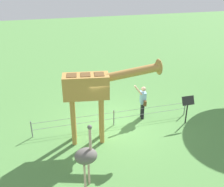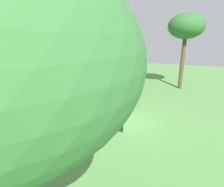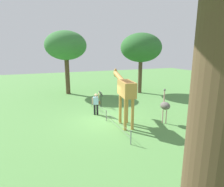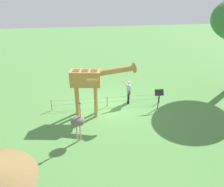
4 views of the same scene
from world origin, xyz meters
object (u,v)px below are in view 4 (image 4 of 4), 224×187
at_px(giraffe, 91,81).
at_px(info_sign, 159,95).
at_px(visitor, 129,91).
at_px(ostrich, 78,121).

height_order(giraffe, info_sign, giraffe).
height_order(visitor, info_sign, visitor).
bearing_deg(info_sign, giraffe, -177.84).
relative_size(visitor, ostrich, 0.77).
distance_m(visitor, ostrich, 4.84).
bearing_deg(info_sign, visitor, 150.97).
relative_size(giraffe, visitor, 2.18).
bearing_deg(ostrich, giraffe, 71.49).
relative_size(visitor, info_sign, 1.32).
xyz_separation_m(visitor, info_sign, (1.72, -0.96, 0.05)).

